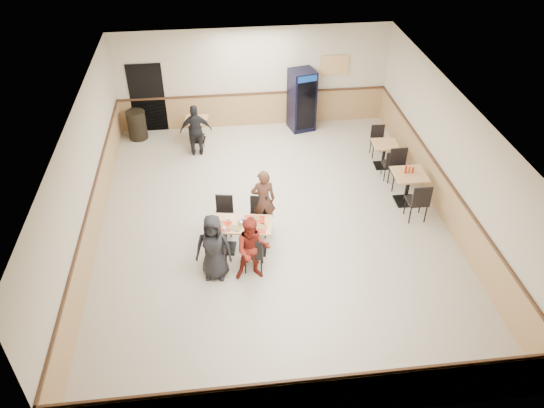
{
  "coord_description": "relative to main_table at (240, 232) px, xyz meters",
  "views": [
    {
      "loc": [
        -1.18,
        -9.6,
        7.72
      ],
      "look_at": [
        -0.1,
        -0.5,
        0.97
      ],
      "focal_mm": 35.0,
      "sensor_mm": 36.0,
      "label": 1
    }
  ],
  "objects": [
    {
      "name": "side_table_far_chair_north",
      "position": [
        4.06,
        3.53,
        -0.04
      ],
      "size": [
        0.43,
        0.43,
        0.88
      ],
      "primitive_type": null,
      "rotation": [
        0.0,
        0.0,
        -0.05
      ],
      "color": "black",
      "rests_on": "ground"
    },
    {
      "name": "ground",
      "position": [
        0.82,
        0.79,
        -0.48
      ],
      "size": [
        10.0,
        10.0,
        0.0
      ],
      "primitive_type": "plane",
      "color": "beige",
      "rests_on": "ground"
    },
    {
      "name": "side_table_far_chair_south",
      "position": [
        4.06,
        2.41,
        -0.04
      ],
      "size": [
        0.43,
        0.43,
        0.88
      ],
      "primitive_type": null,
      "rotation": [
        0.0,
        0.0,
        3.1
      ],
      "color": "black",
      "rests_on": "ground"
    },
    {
      "name": "tabletop_clutter",
      "position": [
        -0.03,
        -0.04,
        0.27
      ],
      "size": [
        1.21,
        0.67,
        0.12
      ],
      "rotation": [
        0.0,
        0.0,
        -0.18
      ],
      "color": "red",
      "rests_on": "main_table"
    },
    {
      "name": "side_table_near_chair_north",
      "position": [
        4.15,
        1.96,
        0.03
      ],
      "size": [
        0.48,
        0.48,
        1.04
      ],
      "primitive_type": null,
      "rotation": [
        0.0,
        0.0,
        -0.01
      ],
      "color": "black",
      "rests_on": "ground"
    },
    {
      "name": "side_table_near",
      "position": [
        4.15,
        1.3,
        0.06
      ],
      "size": [
        0.77,
        0.77,
        0.82
      ],
      "rotation": [
        0.0,
        0.0,
        -0.01
      ],
      "color": "black",
      "rests_on": "ground"
    },
    {
      "name": "diner_woman_right",
      "position": [
        0.19,
        -0.87,
        0.26
      ],
      "size": [
        0.72,
        0.57,
        1.48
      ],
      "primitive_type": "imported",
      "rotation": [
        0.0,
        0.0,
        -0.01
      ],
      "color": "maroon",
      "rests_on": "ground"
    },
    {
      "name": "main_table",
      "position": [
        0.0,
        0.0,
        0.0
      ],
      "size": [
        1.46,
        0.91,
        0.73
      ],
      "rotation": [
        0.0,
        0.0,
        -0.18
      ],
      "color": "black",
      "rests_on": "ground"
    },
    {
      "name": "main_chairs",
      "position": [
        -0.05,
        0.01,
        -0.02
      ],
      "size": [
        1.47,
        1.78,
        0.92
      ],
      "rotation": [
        0.0,
        0.0,
        -0.18
      ],
      "color": "black",
      "rests_on": "ground"
    },
    {
      "name": "lone_diner",
      "position": [
        -0.91,
        4.21,
        0.26
      ],
      "size": [
        0.87,
        0.36,
        1.48
      ],
      "primitive_type": "imported",
      "rotation": [
        0.0,
        0.0,
        3.14
      ],
      "color": "black",
      "rests_on": "ground"
    },
    {
      "name": "condiment_caddy",
      "position": [
        4.12,
        1.35,
        0.42
      ],
      "size": [
        0.23,
        0.06,
        0.2
      ],
      "color": "red",
      "rests_on": "side_table_near"
    },
    {
      "name": "diner_man_opposite",
      "position": [
        0.58,
        0.74,
        0.28
      ],
      "size": [
        0.57,
        0.38,
        1.53
      ],
      "primitive_type": "imported",
      "rotation": [
        0.0,
        0.0,
        3.17
      ],
      "color": "#4E2E21",
      "rests_on": "ground"
    },
    {
      "name": "trash_bin",
      "position": [
        -2.64,
        5.34,
        -0.06
      ],
      "size": [
        0.54,
        0.54,
        0.86
      ],
      "primitive_type": "cylinder",
      "color": "black",
      "rests_on": "ground"
    },
    {
      "name": "side_table_near_chair_south",
      "position": [
        4.15,
        0.65,
        0.03
      ],
      "size": [
        0.48,
        0.48,
        1.04
      ],
      "primitive_type": null,
      "rotation": [
        0.0,
        0.0,
        3.14
      ],
      "color": "black",
      "rests_on": "ground"
    },
    {
      "name": "diner_woman_left",
      "position": [
        -0.58,
        -0.74,
        0.27
      ],
      "size": [
        0.81,
        0.6,
        1.51
      ],
      "primitive_type": "imported",
      "rotation": [
        0.0,
        0.0,
        -0.17
      ],
      "color": "black",
      "rests_on": "ground"
    },
    {
      "name": "room_shell",
      "position": [
        2.59,
        3.34,
        0.09
      ],
      "size": [
        10.0,
        10.0,
        10.0
      ],
      "color": "silver",
      "rests_on": "ground"
    },
    {
      "name": "pepsi_cooler",
      "position": [
        2.22,
        5.38,
        0.43
      ],
      "size": [
        0.83,
        0.83,
        1.84
      ],
      "rotation": [
        0.0,
        0.0,
        0.23
      ],
      "color": "black",
      "rests_on": "ground"
    },
    {
      "name": "back_table_chair_lone",
      "position": [
        -0.91,
        4.44,
        -0.05
      ],
      "size": [
        0.45,
        0.45,
        0.87
      ],
      "primitive_type": null,
      "rotation": [
        0.0,
        0.0,
        3.01
      ],
      "color": "black",
      "rests_on": "ground"
    },
    {
      "name": "side_table_far",
      "position": [
        4.06,
        2.97,
        -0.02
      ],
      "size": [
        0.68,
        0.68,
        0.7
      ],
      "rotation": [
        0.0,
        0.0,
        -0.05
      ],
      "color": "black",
      "rests_on": "ground"
    },
    {
      "name": "back_table",
      "position": [
        -0.91,
        4.99,
        -0.03
      ],
      "size": [
        0.72,
        0.72,
        0.68
      ],
      "rotation": [
        0.0,
        0.0,
        -0.13
      ],
      "color": "black",
      "rests_on": "ground"
    }
  ]
}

